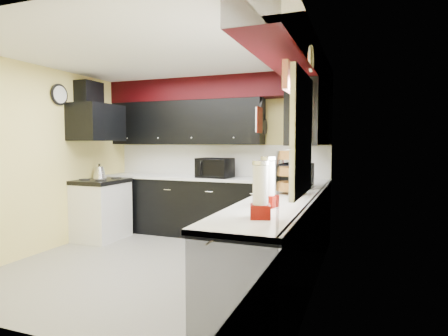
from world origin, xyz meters
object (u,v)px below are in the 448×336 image
toaster_oven (215,168)px  knife_block (270,172)px  microwave (296,175)px  utensil_crock (280,173)px  kettle (100,172)px

toaster_oven → knife_block: bearing=14.2°
microwave → knife_block: microwave is taller
utensil_crock → knife_block: size_ratio=0.92×
utensil_crock → knife_block: bearing=166.9°
utensil_crock → microwave: bearing=-66.3°
knife_block → kettle: (-2.58, -0.66, -0.02)m
utensil_crock → knife_block: knife_block is taller
utensil_crock → kettle: size_ratio=0.85×
utensil_crock → kettle: (-2.74, -0.62, -0.02)m
microwave → knife_block: (-0.54, 0.88, -0.05)m
utensil_crock → toaster_oven: bearing=-174.8°
toaster_oven → knife_block: (0.84, 0.13, -0.06)m
utensil_crock → kettle: 2.81m
toaster_oven → utensil_crock: toaster_oven is taller
utensil_crock → kettle: bearing=-167.3°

